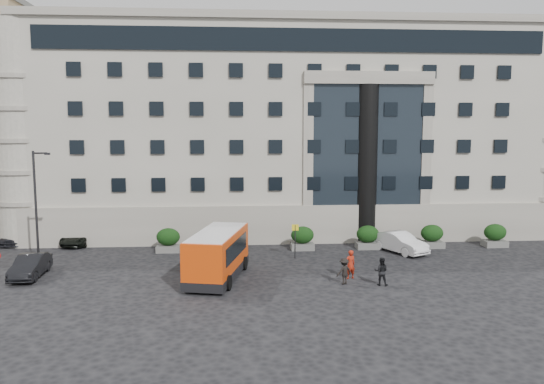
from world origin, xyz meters
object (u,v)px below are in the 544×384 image
at_px(hedge_d, 368,237).
at_px(pedestrian_b, 381,271).
at_px(pedestrian_c, 344,271).
at_px(minibus, 218,253).
at_px(hedge_b, 236,239).
at_px(bus_stop_sign, 295,235).
at_px(red_truck, 36,213).
at_px(parked_car_d, 81,237).
at_px(parked_car_c, 19,235).
at_px(hedge_a, 168,240).
at_px(parked_car_b, 30,266).
at_px(hedge_f, 495,235).
at_px(pedestrian_a, 350,264).
at_px(hedge_c, 302,238).
at_px(street_lamp, 37,206).
at_px(hedge_e, 432,236).
at_px(white_taxi, 400,242).

relative_size(hedge_d, pedestrian_b, 1.07).
bearing_deg(pedestrian_c, minibus, -39.16).
height_order(hedge_b, bus_stop_sign, bus_stop_sign).
distance_m(red_truck, parked_car_d, 9.25).
distance_m(red_truck, pedestrian_c, 31.93).
distance_m(bus_stop_sign, parked_car_c, 23.31).
bearing_deg(hedge_a, parked_car_b, -140.91).
height_order(hedge_a, hedge_b, same).
bearing_deg(hedge_a, hedge_f, 0.00).
bearing_deg(pedestrian_a, hedge_a, -51.00).
xyz_separation_m(bus_stop_sign, red_truck, (-22.99, 12.94, -0.15)).
height_order(hedge_a, parked_car_d, hedge_a).
xyz_separation_m(hedge_c, parked_car_b, (-18.34, -6.45, -0.21)).
xyz_separation_m(minibus, pedestrian_c, (7.72, -1.76, -0.85)).
xyz_separation_m(hedge_a, parked_car_b, (-7.94, -6.45, -0.21)).
height_order(street_lamp, red_truck, street_lamp).
relative_size(hedge_c, minibus, 0.24).
bearing_deg(hedge_c, pedestrian_a, -76.49).
bearing_deg(hedge_b, street_lamp, -159.93).
relative_size(hedge_d, red_truck, 0.32).
distance_m(parked_car_b, pedestrian_b, 22.14).
relative_size(bus_stop_sign, pedestrian_c, 1.56).
height_order(hedge_d, pedestrian_a, pedestrian_a).
relative_size(hedge_d, minibus, 0.24).
height_order(hedge_a, parked_car_b, hedge_a).
distance_m(minibus, pedestrian_b, 10.18).
bearing_deg(hedge_a, red_truck, 143.05).
xyz_separation_m(hedge_c, hedge_e, (10.40, 0.00, 0.00)).
height_order(parked_car_c, pedestrian_a, pedestrian_a).
distance_m(hedge_a, red_truck, 16.89).
bearing_deg(white_taxi, pedestrian_b, -141.87).
bearing_deg(minibus, hedge_c, 63.18).
distance_m(hedge_b, parked_car_c, 18.41).
distance_m(parked_car_c, pedestrian_c, 27.96).
bearing_deg(hedge_d, hedge_a, 180.00).
height_order(hedge_d, pedestrian_c, hedge_d).
xyz_separation_m(hedge_b, hedge_d, (10.40, 0.00, 0.00)).
bearing_deg(minibus, bus_stop_sign, 54.51).
relative_size(hedge_e, parked_car_d, 0.42).
relative_size(hedge_c, hedge_e, 1.00).
bearing_deg(parked_car_c, hedge_f, -7.36).
xyz_separation_m(hedge_b, red_truck, (-18.69, 10.14, 0.65)).
distance_m(bus_stop_sign, pedestrian_a, 6.23).
bearing_deg(hedge_b, pedestrian_b, -48.24).
bearing_deg(hedge_b, minibus, -98.72).
bearing_deg(pedestrian_b, red_truck, -18.64).
distance_m(hedge_a, pedestrian_a, 14.89).
relative_size(red_truck, pedestrian_c, 3.60).
bearing_deg(red_truck, parked_car_b, -69.60).
xyz_separation_m(white_taxi, pedestrian_c, (-5.96, -7.96, 0.03)).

